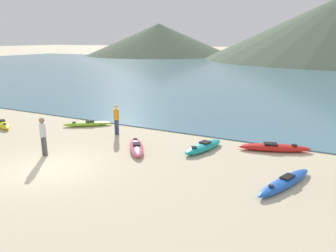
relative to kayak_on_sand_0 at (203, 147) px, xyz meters
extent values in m
plane|color=beige|center=(-4.90, -5.05, -0.17)|extent=(400.00, 400.00, 0.00)
cube|color=teal|center=(-4.90, 37.09, -0.14)|extent=(160.00, 70.00, 0.06)
cone|color=#4C5B47|center=(-45.41, 79.72, 4.65)|extent=(45.76, 45.76, 9.65)
ellipsoid|color=teal|center=(0.00, 0.00, 0.00)|extent=(1.40, 2.82, 0.34)
cube|color=black|center=(0.03, 0.13, 0.19)|extent=(0.53, 0.58, 0.05)
cylinder|color=black|center=(-0.18, -0.72, 0.18)|extent=(0.27, 0.27, 0.02)
ellipsoid|color=yellow|center=(-12.32, -1.44, -0.01)|extent=(2.68, 1.77, 0.33)
cube|color=black|center=(-12.44, -1.38, 0.19)|extent=(0.58, 0.51, 0.05)
cylinder|color=black|center=(-11.66, -1.78, 0.17)|extent=(0.20, 0.20, 0.02)
ellipsoid|color=#E5668C|center=(-2.81, -1.49, 0.00)|extent=(2.08, 2.51, 0.34)
cube|color=black|center=(-2.73, -1.60, 0.20)|extent=(0.56, 0.59, 0.05)
cylinder|color=black|center=(-3.25, -0.90, 0.18)|extent=(0.22, 0.22, 0.02)
ellipsoid|color=#8CCC2D|center=(-7.86, 1.01, -0.04)|extent=(2.67, 2.29, 0.27)
cube|color=black|center=(-7.74, 1.10, 0.12)|extent=(0.62, 0.59, 0.05)
cylinder|color=black|center=(-8.49, 0.52, 0.11)|extent=(0.22, 0.22, 0.02)
ellipsoid|color=blue|center=(4.02, -2.35, -0.03)|extent=(1.74, 3.39, 0.28)
cube|color=black|center=(4.08, -2.19, 0.13)|extent=(0.51, 0.69, 0.05)
cylinder|color=black|center=(3.69, -3.22, 0.12)|extent=(0.20, 0.20, 0.02)
ellipsoid|color=red|center=(3.01, 1.42, -0.01)|extent=(3.38, 1.79, 0.32)
cube|color=black|center=(2.86, 1.36, 0.17)|extent=(0.70, 0.59, 0.05)
cylinder|color=black|center=(3.88, 1.71, 0.16)|extent=(0.26, 0.26, 0.02)
cylinder|color=#4C4C4C|center=(-6.22, -3.96, 0.27)|extent=(0.13, 0.13, 0.89)
cylinder|color=#4C4C4C|center=(-6.06, -3.96, 0.27)|extent=(0.13, 0.13, 0.89)
cube|color=#B2B2B7|center=(-6.14, -3.96, 1.03)|extent=(0.31, 0.31, 0.63)
cylinder|color=#B2B2B7|center=(-6.27, -3.96, 1.05)|extent=(0.09, 0.09, 0.60)
cylinder|color=#B2B2B7|center=(-6.01, -3.96, 1.05)|extent=(0.09, 0.09, 0.60)
sphere|color=brown|center=(-6.14, -3.96, 1.48)|extent=(0.24, 0.24, 0.24)
cylinder|color=#384260|center=(-5.25, 0.26, 0.25)|extent=(0.12, 0.12, 0.85)
cylinder|color=#384260|center=(-5.10, 0.26, 0.25)|extent=(0.12, 0.12, 0.85)
cube|color=orange|center=(-5.18, 0.26, 0.98)|extent=(0.27, 0.29, 0.60)
cylinder|color=orange|center=(-5.31, 0.26, 0.99)|extent=(0.09, 0.09, 0.57)
cylinder|color=orange|center=(-5.05, 0.26, 0.99)|extent=(0.09, 0.09, 0.57)
sphere|color=beige|center=(-5.18, 0.26, 1.40)|extent=(0.23, 0.23, 0.23)
camera|label=1|loc=(5.16, -13.93, 4.97)|focal=35.00mm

